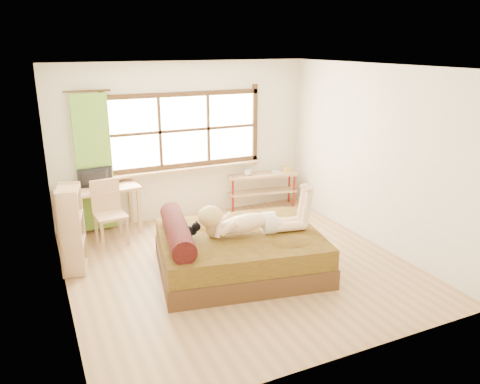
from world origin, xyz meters
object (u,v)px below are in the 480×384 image
chair (108,209)px  bed (236,251)px  kitten (186,230)px  pipe_shelf (263,183)px  bookshelf (72,229)px  desk (98,194)px  woman (252,210)px

chair → bed: bearing=-56.4°
bed → kitten: 0.77m
chair → kitten: bearing=-71.6°
pipe_shelf → bookshelf: bearing=-150.8°
chair → bookshelf: 0.98m
pipe_shelf → bookshelf: bookshelf is taller
desk → bookshelf: 1.24m
bed → bookshelf: 2.22m
bookshelf → bed: bearing=-13.7°
woman → chair: bearing=142.6°
bookshelf → woman: bearing=-12.9°
woman → desk: (-1.68, 2.11, -0.17)m
woman → pipe_shelf: 2.62m
chair → desk: bearing=98.4°
kitten → chair: 1.76m
kitten → desk: (-0.81, 1.96, 0.02)m
kitten → desk: bearing=122.8°
kitten → woman: bearing=0.5°
chair → pipe_shelf: 2.95m
woman → kitten: bearing=-179.5°
kitten → chair: bearing=124.5°
woman → kitten: size_ratio=4.67×
desk → chair: (0.09, -0.36, -0.13)m
bed → chair: 2.20m
bed → kitten: (-0.67, 0.09, 0.38)m
kitten → bookshelf: bookshelf is taller
woman → desk: 2.70m
woman → desk: size_ratio=1.14×
bed → woman: 0.61m
bed → woman: bearing=-6.1°
desk → bed: bearing=-60.0°
woman → pipe_shelf: size_ratio=1.13×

